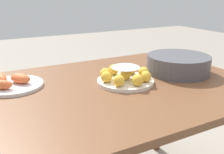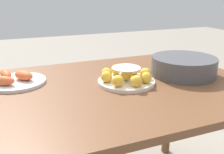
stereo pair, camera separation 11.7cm
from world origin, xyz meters
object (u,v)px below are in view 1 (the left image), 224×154
Objects in this scene: dining_table at (98,108)px; serving_bowl at (178,64)px; cake_plate at (125,77)px; seafood_platter at (11,83)px.

serving_bowl is at bearing 0.70° from dining_table.
dining_table is 0.48m from serving_bowl.
cake_plate reaches higher than seafood_platter.
dining_table is 5.50× the size of seafood_platter.
dining_table is at bearing -30.51° from seafood_platter.
serving_bowl is 0.82m from seafood_platter.
cake_plate is at bearing -179.04° from serving_bowl.
dining_table is at bearing -179.89° from cake_plate.
serving_bowl is at bearing 0.96° from cake_plate.
dining_table is 5.54× the size of cake_plate.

